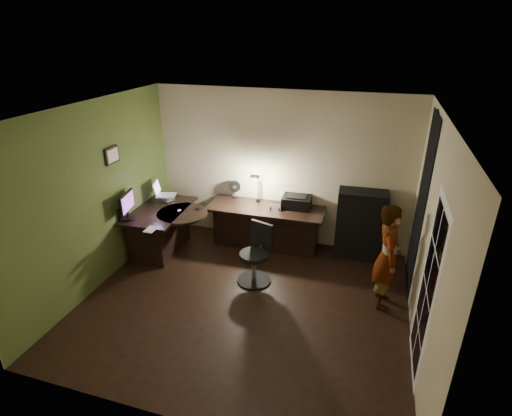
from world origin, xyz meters
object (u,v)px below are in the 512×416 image
(desk_right, at_px, (265,227))
(person, at_px, (388,257))
(monitor, at_px, (127,209))
(desk_left, at_px, (162,230))
(cabinet, at_px, (360,225))
(office_chair, at_px, (254,255))

(desk_right, height_order, person, person)
(desk_right, bearing_deg, monitor, -150.79)
(desk_left, bearing_deg, person, -9.06)
(desk_left, height_order, person, person)
(cabinet, bearing_deg, desk_right, -177.93)
(desk_left, height_order, office_chair, office_chair)
(office_chair, relative_size, person, 0.61)
(person, bearing_deg, desk_right, 55.46)
(desk_left, relative_size, cabinet, 1.15)
(cabinet, bearing_deg, monitor, -163.28)
(desk_right, xyz_separation_m, cabinet, (1.60, 0.15, 0.21))
(office_chair, bearing_deg, desk_right, 114.74)
(person, bearing_deg, cabinet, 12.44)
(office_chair, bearing_deg, monitor, -161.15)
(cabinet, height_order, monitor, cabinet)
(desk_left, distance_m, cabinet, 3.38)
(monitor, relative_size, person, 0.31)
(cabinet, distance_m, office_chair, 1.93)
(desk_left, xyz_separation_m, desk_right, (1.67, 0.66, -0.01))
(cabinet, xyz_separation_m, monitor, (-3.56, -1.30, 0.37))
(desk_left, relative_size, desk_right, 0.68)
(office_chair, bearing_deg, person, 18.44)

